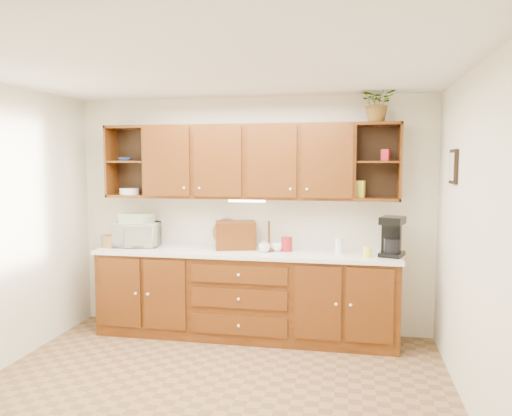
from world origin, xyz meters
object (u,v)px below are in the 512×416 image
at_px(bread_box, 236,235).
at_px(coffee_maker, 392,237).
at_px(potted_plant, 378,103).
at_px(microwave, 137,234).

xyz_separation_m(bread_box, coffee_maker, (1.65, -0.09, 0.04)).
distance_m(bread_box, potted_plant, 2.04).
height_order(microwave, coffee_maker, coffee_maker).
distance_m(microwave, bread_box, 1.13).
bearing_deg(coffee_maker, bread_box, -165.23).
bearing_deg(potted_plant, microwave, -179.46).
xyz_separation_m(coffee_maker, potted_plant, (-0.16, 0.07, 1.35)).
bearing_deg(microwave, potted_plant, -11.18).
relative_size(coffee_maker, potted_plant, 1.04).
xyz_separation_m(microwave, coffee_maker, (2.78, -0.04, 0.06)).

